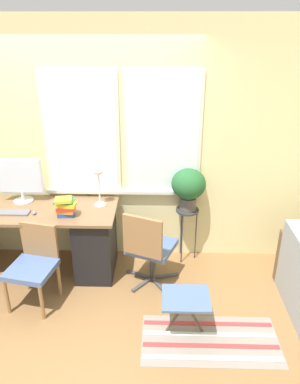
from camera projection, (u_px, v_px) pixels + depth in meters
name	position (u px, v px, depth m)	size (l,w,h in m)	color
ground_plane	(82.00, 289.00, 4.01)	(14.00, 14.00, 0.00)	olive
wall_back_with_window	(88.00, 146.00, 4.14)	(9.00, 0.12, 2.70)	beige
desk	(29.00, 238.00, 4.16)	(1.96, 0.68, 0.78)	brown
monitor	(20.00, 179.00, 4.08)	(0.49, 0.21, 0.50)	silver
keyboard	(12.00, 213.00, 3.92)	(0.37, 0.12, 0.02)	slate
mouse	(34.00, 213.00, 3.90)	(0.04, 0.06, 0.03)	slate
desk_lamp	(99.00, 179.00, 3.97)	(0.13, 0.13, 0.43)	white
book_stack	(65.00, 207.00, 3.83)	(0.22, 0.17, 0.20)	#2851B2
desk_chair_wooden	(34.00, 264.00, 3.68)	(0.50, 0.51, 0.80)	olive
office_chair_swivel	(149.00, 247.00, 3.91)	(0.59, 0.61, 0.89)	#47474C
plant_stand	(187.00, 216.00, 4.30)	(0.26, 0.26, 0.66)	#333338
potted_plant	(188.00, 186.00, 4.15)	(0.38, 0.38, 0.49)	#514C47
floor_rug_striped	(210.00, 340.00, 3.36)	(1.23, 0.60, 0.01)	gray
folding_stool	(186.00, 300.00, 3.31)	(0.43, 0.36, 0.40)	slate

